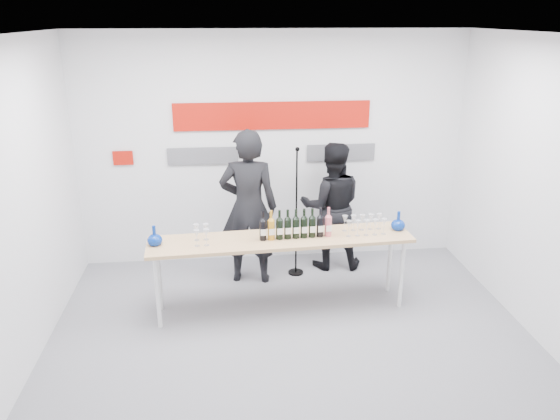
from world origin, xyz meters
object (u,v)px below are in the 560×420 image
Objects in this scene: tasting_table at (281,243)px; presenter_left at (249,207)px; presenter_right at (331,206)px; mic_stand at (296,237)px.

tasting_table is 0.83m from presenter_left.
mic_stand is (-0.48, -0.19, -0.32)m from presenter_right.
tasting_table is 1.74× the size of mic_stand.
presenter_left is 0.75m from mic_stand.
presenter_right is (1.08, 0.29, -0.13)m from presenter_left.
tasting_table is 1.51× the size of presenter_left.
tasting_table is at bearing -92.00° from mic_stand.
presenter_left reaches higher than tasting_table.
presenter_right is at bearing -157.20° from presenter_left.
presenter_left is 1.15× the size of presenter_right.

